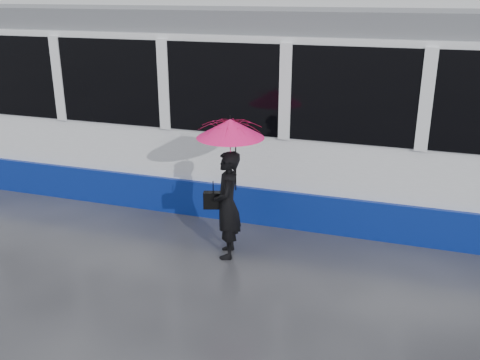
% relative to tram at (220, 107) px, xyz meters
% --- Properties ---
extents(ground, '(90.00, 90.00, 0.00)m').
position_rel_tram_xyz_m(ground, '(-0.27, -2.50, -1.64)').
color(ground, '#28282D').
rests_on(ground, ground).
extents(rails, '(34.00, 1.51, 0.02)m').
position_rel_tram_xyz_m(rails, '(-0.27, -0.00, -1.63)').
color(rails, '#3F3D38').
rests_on(rails, ground).
extents(tram, '(26.00, 2.56, 3.35)m').
position_rel_tram_xyz_m(tram, '(0.00, 0.00, 0.00)').
color(tram, white).
rests_on(tram, ground).
extents(woman, '(0.52, 0.65, 1.57)m').
position_rel_tram_xyz_m(woman, '(1.00, -2.42, -0.85)').
color(woman, black).
rests_on(woman, ground).
extents(umbrella, '(1.14, 1.14, 1.06)m').
position_rel_tram_xyz_m(umbrella, '(1.05, -2.42, 0.08)').
color(umbrella, '#DB1247').
rests_on(umbrella, ground).
extents(handbag, '(0.30, 0.20, 0.42)m').
position_rel_tram_xyz_m(handbag, '(0.78, -2.40, -0.82)').
color(handbag, black).
rests_on(handbag, ground).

